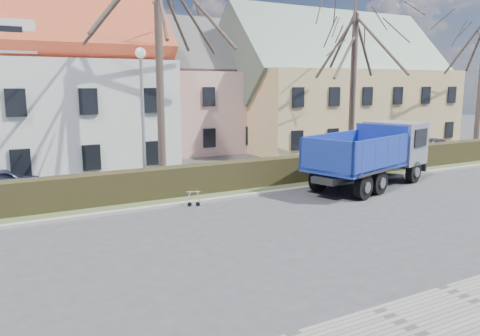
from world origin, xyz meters
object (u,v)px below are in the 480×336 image
cart_frame (188,198)px  parked_car_a (2,181)px  parked_car_b (436,146)px  streetlight (143,123)px  dump_truck (366,155)px

cart_frame → parked_car_a: parked_car_a is taller
cart_frame → parked_car_b: size_ratio=0.21×
parked_car_a → parked_car_b: 28.24m
streetlight → parked_car_a: 7.14m
dump_truck → streetlight: 10.60m
parked_car_a → parked_car_b: size_ratio=0.93×
dump_truck → cart_frame: bearing=158.3°
dump_truck → cart_frame: size_ratio=9.99×
parked_car_a → streetlight: bearing=-128.0°
dump_truck → cart_frame: (-8.93, 0.76, -1.21)m
dump_truck → parked_car_a: 17.02m
cart_frame → dump_truck: bearing=-4.9°
parked_car_b → parked_car_a: bearing=87.6°
streetlight → parked_car_b: (22.58, 2.66, -2.74)m
streetlight → parked_car_a: streetlight is taller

